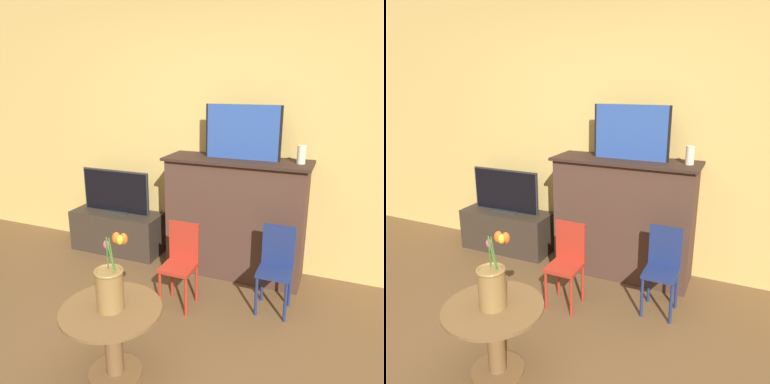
# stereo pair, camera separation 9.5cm
# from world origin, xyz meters

# --- Properties ---
(wall_back) EXTENTS (8.00, 0.06, 2.70)m
(wall_back) POSITION_xyz_m (0.00, 2.13, 1.35)
(wall_back) COLOR #E0BC66
(wall_back) RESTS_ON ground
(fireplace_mantel) EXTENTS (1.33, 0.46, 1.13)m
(fireplace_mantel) POSITION_xyz_m (0.21, 1.89, 0.58)
(fireplace_mantel) COLOR #4C3328
(fireplace_mantel) RESTS_ON ground
(painting) EXTENTS (0.69, 0.03, 0.48)m
(painting) POSITION_xyz_m (0.25, 1.90, 1.37)
(painting) COLOR black
(painting) RESTS_ON fireplace_mantel
(mantel_candle) EXTENTS (0.07, 0.07, 0.16)m
(mantel_candle) POSITION_xyz_m (0.77, 1.89, 1.21)
(mantel_candle) COLOR silver
(mantel_candle) RESTS_ON fireplace_mantel
(tv_stand) EXTENTS (0.99, 0.38, 0.44)m
(tv_stand) POSITION_xyz_m (-1.11, 1.89, 0.22)
(tv_stand) COLOR #382D23
(tv_stand) RESTS_ON ground
(tv_monitor) EXTENTS (0.78, 0.12, 0.46)m
(tv_monitor) POSITION_xyz_m (-1.11, 1.89, 0.67)
(tv_monitor) COLOR #2D2D2D
(tv_monitor) RESTS_ON tv_stand
(chair_red) EXTENTS (0.26, 0.26, 0.70)m
(chair_red) POSITION_xyz_m (-0.05, 1.20, 0.40)
(chair_red) COLOR #B22D1E
(chair_red) RESTS_ON ground
(chair_blue) EXTENTS (0.26, 0.26, 0.70)m
(chair_blue) POSITION_xyz_m (0.69, 1.43, 0.40)
(chair_blue) COLOR navy
(chair_blue) RESTS_ON ground
(side_table) EXTENTS (0.62, 0.62, 0.48)m
(side_table) POSITION_xyz_m (-0.11, 0.30, 0.31)
(side_table) COLOR brown
(side_table) RESTS_ON ground
(vase_tulips) EXTENTS (0.20, 0.18, 0.49)m
(vase_tulips) POSITION_xyz_m (-0.10, 0.31, 0.63)
(vase_tulips) COLOR olive
(vase_tulips) RESTS_ON side_table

